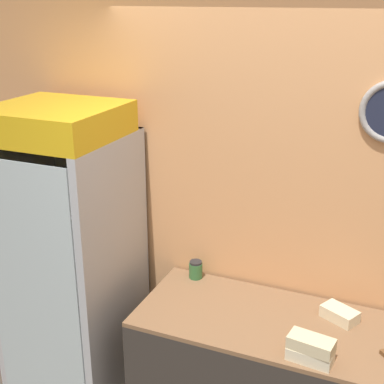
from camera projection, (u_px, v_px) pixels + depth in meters
wall_back at (315, 222)px, 3.02m from camera, size 5.20×0.09×2.70m
beverage_cooler at (75, 249)px, 3.31m from camera, size 0.69×0.73×1.99m
sandwich_stack_bottom at (310, 355)px, 2.57m from camera, size 0.23×0.13×0.06m
sandwich_stack_middle at (311, 344)px, 2.54m from camera, size 0.23×0.14×0.06m
sandwich_flat_left at (340, 314)px, 2.89m from camera, size 0.22×0.19×0.07m
condiment_jar at (196, 270)px, 3.31m from camera, size 0.08×0.08×0.11m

